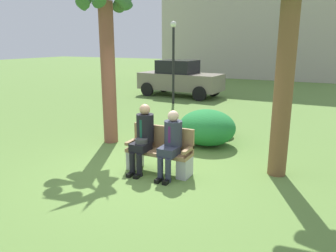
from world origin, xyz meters
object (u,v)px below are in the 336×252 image
Objects in this scene: palm_tree_short at (106,20)px; park_bench at (160,152)px; seated_man_left at (143,135)px; street_lamp at (173,54)px; shrub_mid_lawn at (207,127)px; seated_man_right at (171,141)px; shrub_near_bench at (216,125)px; palm_tree_tall at (290,5)px; parked_car_near at (180,78)px.

park_bench is at bearing -30.55° from palm_tree_short.
seated_man_left is 7.54m from street_lamp.
palm_tree_short is at bearing -80.93° from street_lamp.
street_lamp is at bearing 113.55° from park_bench.
seated_man_left is 0.94× the size of shrub_mid_lawn.
shrub_mid_lawn is (0.54, 2.19, -0.30)m from seated_man_left.
seated_man_right is at bearing -64.76° from street_lamp.
shrub_near_bench is at bearing 92.70° from seated_man_right.
park_bench is 3.55m from palm_tree_tall.
seated_man_right is 2.21m from shrub_mid_lawn.
parked_car_near is (-1.48, 7.52, -2.18)m from palm_tree_short.
park_bench is at bearing -66.45° from street_lamp.
seated_man_right is at bearing -66.51° from parked_car_near.
palm_tree_short reaches higher than parked_car_near.
seated_man_left is at bearing -69.03° from street_lamp.
palm_tree_short reaches higher than park_bench.
shrub_mid_lawn is 7.68m from parked_car_near.
palm_tree_short is 1.08× the size of parked_car_near.
palm_tree_tall reaches higher than palm_tree_short.
shrub_near_bench is at bearing 132.42° from palm_tree_tall.
shrub_mid_lawn is 0.43× the size of street_lamp.
street_lamp is (-3.20, 4.74, 1.60)m from shrub_mid_lawn.
shrub_mid_lawn is at bearing 147.82° from palm_tree_tall.
shrub_mid_lawn is (2.30, 0.84, -2.57)m from palm_tree_short.
shrub_mid_lawn is at bearing -60.48° from parked_car_near.
street_lamp is (-3.27, 6.94, 1.33)m from seated_man_right.
park_bench is 9.45m from parked_car_near.
palm_tree_tall reaches higher than street_lamp.
shrub_near_bench is 0.66× the size of shrub_mid_lawn.
street_lamp is at bearing 130.53° from palm_tree_tall.
street_lamp is (0.59, -1.93, 1.21)m from parked_car_near.
seated_man_right is at bearing -0.12° from seated_man_left.
shrub_mid_lawn is at bearing 76.21° from seated_man_left.
seated_man_right is at bearing -88.09° from shrub_mid_lawn.
shrub_near_bench is at bearing 94.54° from shrub_mid_lawn.
parked_car_near reaches higher than shrub_near_bench.
seated_man_right is 3.17m from palm_tree_tall.
palm_tree_short is at bearing 149.45° from park_bench.
park_bench is 0.40× the size of street_lamp.
palm_tree_tall is 1.03× the size of palm_tree_short.
parked_car_near is at bearing 110.09° from seated_man_left.
parked_car_near is (-5.64, 7.85, -2.29)m from palm_tree_tall.
seated_man_left is at bearing -156.96° from palm_tree_tall.
palm_tree_short is 3.03× the size of shrub_mid_lawn.
parked_car_near is (-3.24, 8.87, 0.09)m from seated_man_left.
palm_tree_tall is at bearing -32.18° from shrub_mid_lawn.
seated_man_left is 0.34× the size of parked_car_near.
street_lamp is (-2.66, 6.93, 1.30)m from seated_man_left.
palm_tree_tall is 3.11× the size of shrub_mid_lawn.
palm_tree_tall is at bearing 23.04° from seated_man_left.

